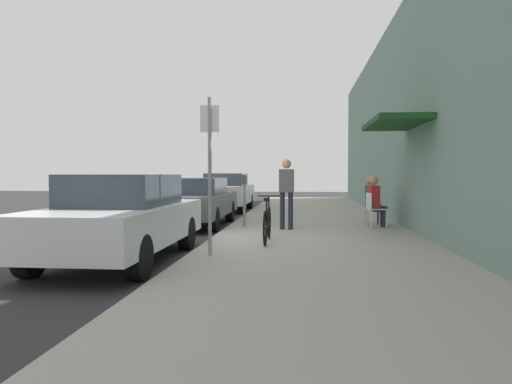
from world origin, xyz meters
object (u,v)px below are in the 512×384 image
parked_car_0 (121,217)px  pedestrian_standing (287,188)px  parked_car_2 (226,192)px  parking_meter (244,197)px  cafe_chair_0 (374,207)px  seated_patron_0 (376,200)px  bicycle_0 (267,224)px  parked_car_1 (195,201)px  cafe_chair_1 (369,205)px  seated_patron_1 (372,198)px  street_sign (210,163)px

parked_car_0 → pedestrian_standing: size_ratio=2.59×
parked_car_2 → parking_meter: 7.05m
cafe_chair_0 → seated_patron_0: 0.20m
bicycle_0 → pedestrian_standing: (0.31, 2.24, 0.64)m
parked_car_1 → cafe_chair_1: parked_car_1 is taller
cafe_chair_1 → seated_patron_1: bearing=-8.1°
parked_car_2 → cafe_chair_0: (4.80, -6.66, -0.14)m
parked_car_0 → cafe_chair_0: 6.62m
bicycle_0 → seated_patron_0: size_ratio=1.33×
seated_patron_0 → parked_car_1: bearing=168.3°
parking_meter → seated_patron_0: parking_meter is taller
parked_car_0 → cafe_chair_0: size_ratio=5.06×
parked_car_2 → cafe_chair_1: parked_car_2 is taller
parked_car_1 → cafe_chair_1: bearing=-2.4°
parked_car_0 → seated_patron_1: bearing=47.8°
parking_meter → bicycle_0: bearing=-73.7°
parking_meter → street_sign: 4.36m
cafe_chair_0 → cafe_chair_1: size_ratio=1.00×
parked_car_0 → parked_car_1: bearing=90.0°
cafe_chair_0 → seated_patron_1: 0.83m
parking_meter → cafe_chair_0: parking_meter is taller
parked_car_1 → street_sign: 5.80m
parked_car_0 → seated_patron_0: parked_car_0 is taller
parked_car_0 → parked_car_2: parked_car_2 is taller
parked_car_1 → seated_patron_0: size_ratio=3.41×
parking_meter → cafe_chair_1: parking_meter is taller
parked_car_0 → pedestrian_standing: (2.63, 3.93, 0.37)m
cafe_chair_1 → seated_patron_1: 0.20m
seated_patron_0 → cafe_chair_1: bearing=94.2°
parked_car_2 → parking_meter: (1.55, -6.87, 0.12)m
parked_car_2 → parking_meter: bearing=-77.3°
parking_meter → parked_car_2: bearing=102.7°
parked_car_1 → street_sign: (1.50, -5.52, 0.93)m
parking_meter → pedestrian_standing: (1.08, -0.42, 0.23)m
parked_car_0 → parking_meter: bearing=70.4°
parked_car_2 → seated_patron_1: parked_car_2 is taller
parked_car_1 → seated_patron_1: 4.87m
parked_car_2 → bicycle_0: size_ratio=2.57×
pedestrian_standing → parked_car_0: bearing=-123.8°
seated_patron_0 → seated_patron_1: size_ratio=1.00×
parked_car_0 → seated_patron_1: parked_car_0 is taller
parking_meter → seated_patron_0: (3.31, 0.22, -0.07)m
parking_meter → bicycle_0: 2.80m
cafe_chair_1 → pedestrian_standing: (-2.17, -1.44, 0.50)m
bicycle_0 → seated_patron_1: (2.53, 3.67, 0.34)m
street_sign → cafe_chair_0: size_ratio=2.99×
parked_car_2 → pedestrian_standing: 7.76m
bicycle_0 → seated_patron_0: seated_patron_0 is taller
parking_meter → seated_patron_0: 3.32m
parked_car_1 → street_sign: size_ratio=1.69×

